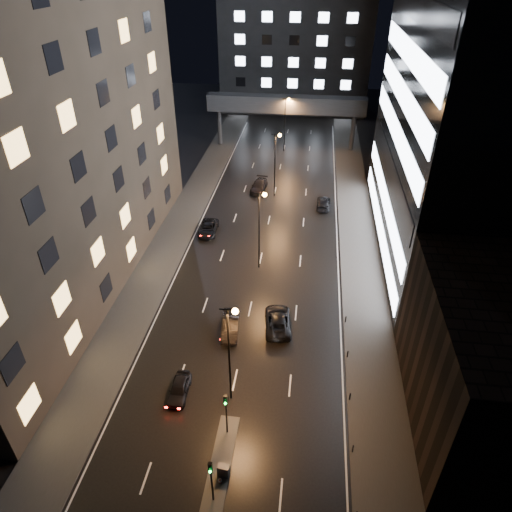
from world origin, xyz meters
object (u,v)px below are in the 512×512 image
object	(u,v)px
car_away_b	(230,325)
utility_cabinet	(224,470)
car_toward_a	(278,321)
car_toward_b	(323,203)
car_away_d	(259,186)
car_away_c	(208,228)
car_away_a	(179,389)

from	to	relation	value
car_away_b	utility_cabinet	world-z (taller)	car_away_b
car_toward_a	car_toward_b	bearing A→B (deg)	-106.30
car_away_d	car_toward_a	bearing A→B (deg)	-74.70
car_away_b	car_away_c	xyz separation A→B (m)	(-6.45, 19.07, -0.09)
utility_cabinet	car_toward_a	bearing A→B (deg)	87.12
car_away_c	car_toward_a	xyz separation A→B (m)	(11.18, -17.74, 0.07)
car_away_a	car_toward_a	distance (m)	12.47
car_away_d	utility_cabinet	size ratio (longest dim) A/B	4.90
car_away_c	utility_cabinet	size ratio (longest dim) A/B	4.66
car_toward_b	utility_cabinet	world-z (taller)	car_toward_b
car_away_a	utility_cabinet	distance (m)	8.70
car_away_b	utility_cabinet	distance (m)	15.53
car_away_c	utility_cabinet	world-z (taller)	car_away_c
car_away_b	car_away_c	bearing A→B (deg)	102.79
car_away_a	car_away_d	world-z (taller)	car_away_d
car_away_d	utility_cabinet	world-z (taller)	car_away_d
car_toward_b	car_away_d	bearing A→B (deg)	-21.96
car_away_a	car_toward_b	size ratio (longest dim) A/B	0.80
car_away_b	utility_cabinet	xyz separation A→B (m)	(2.20, -15.37, -0.10)
car_away_a	utility_cabinet	world-z (taller)	car_away_a
car_away_c	car_toward_b	size ratio (longest dim) A/B	1.04
car_toward_a	car_toward_b	distance (m)	27.79
car_away_a	car_away_c	world-z (taller)	car_away_c
car_away_a	car_toward_a	xyz separation A→B (m)	(7.77, 9.76, 0.11)
car_toward_a	utility_cabinet	distance (m)	16.89
car_away_c	car_away_d	distance (m)	15.29
car_toward_b	car_away_c	bearing A→B (deg)	33.75
car_toward_a	utility_cabinet	size ratio (longest dim) A/B	5.11
car_away_c	car_away_d	size ratio (longest dim) A/B	0.95
car_away_d	car_away_a	bearing A→B (deg)	-87.67
car_toward_b	utility_cabinet	size ratio (longest dim) A/B	4.47
car_away_c	car_toward_a	distance (m)	20.97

